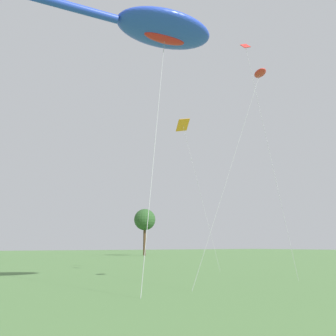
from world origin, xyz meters
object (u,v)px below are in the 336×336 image
small_kite_triangle_green (184,129)px  small_kite_streamer_purple (251,70)px  big_show_kite (159,29)px  small_kite_tiny_distant (260,75)px  tree_broad_distant (145,220)px

small_kite_triangle_green → small_kite_streamer_purple: (0.08, -7.61, 2.18)m
big_show_kite → small_kite_triangle_green: size_ratio=1.12×
big_show_kite → small_kite_streamer_purple: bearing=16.0°
small_kite_tiny_distant → tree_broad_distant: bearing=15.0°
small_kite_streamer_purple → tree_broad_distant: size_ratio=1.78×
big_show_kite → small_kite_streamer_purple: small_kite_streamer_purple is taller
small_kite_tiny_distant → small_kite_streamer_purple: size_ratio=0.72×
small_kite_streamer_purple → big_show_kite: bearing=-90.4°
small_kite_streamer_purple → tree_broad_distant: 51.50m
tree_broad_distant → small_kite_streamer_purple: bearing=-112.5°
small_kite_tiny_distant → small_kite_triangle_green: bearing=24.4°
big_show_kite → small_kite_triangle_green: 12.12m
small_kite_triangle_green → big_show_kite: bearing=152.9°
big_show_kite → small_kite_tiny_distant: (5.25, -2.11, -2.07)m
small_kite_tiny_distant → tree_broad_distant: 55.43m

